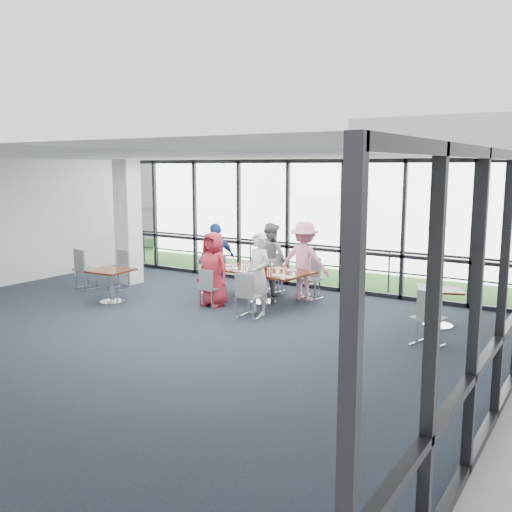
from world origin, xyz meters
The scene contains 40 objects.
floor centered at (0.00, 0.00, -0.01)m, with size 12.00×10.00×0.02m, color #1D232D.
ceiling centered at (0.00, 0.00, 3.20)m, with size 12.00×10.00×0.04m, color white.
curtain_wall_back centered at (0.00, 5.00, 1.60)m, with size 12.00×0.10×3.20m, color white.
curtain_wall_right centered at (6.00, 0.00, 1.60)m, with size 0.10×10.00×3.20m, color white.
structural_column centered at (-3.60, 3.00, 1.60)m, with size 0.50×0.50×3.20m, color silver.
apron centered at (0.00, 10.00, -0.02)m, with size 80.00×70.00×0.02m, color slate.
grass_strip centered at (0.00, 8.00, 0.01)m, with size 80.00×5.00×0.01m, color #345F28.
hangar_aux centered at (-18.00, 28.00, 2.00)m, with size 10.00×6.00×4.00m, color silver.
guard_rail centered at (0.00, 5.60, 0.50)m, with size 0.06×0.06×12.00m, color #2D2D33.
main_table centered at (0.50, 3.02, 0.64)m, with size 2.27×1.44×0.75m.
side_table_left centered at (-2.36, 1.20, 0.63)m, with size 0.91×0.91×0.75m.
side_table_right centered at (4.33, 3.20, 0.62)m, with size 1.04×1.04×0.75m.
diner_near_left centered at (-0.26, 2.19, 0.82)m, with size 0.80×0.52×1.63m, color #B92534.
diner_near_right centered at (0.97, 2.09, 0.85)m, with size 0.62×0.45×1.70m, color white.
diner_far_left centered at (0.17, 3.92, 0.85)m, with size 0.83×0.51×1.71m, color gray.
diner_far_right centered at (1.13, 3.78, 0.90)m, with size 1.16×0.60×1.79m, color pink.
diner_end centered at (-0.86, 3.12, 0.85)m, with size 1.00×0.55×1.71m, color #204B99.
chair_main_nl centered at (-0.27, 2.08, 0.41)m, with size 0.40×0.40×0.83m, color gray, non-canonical shape.
chair_main_nr centered at (0.95, 1.82, 0.45)m, with size 0.44×0.44×0.90m, color gray, non-canonical shape.
chair_main_fl centered at (0.11, 4.19, 0.44)m, with size 0.43×0.43×0.89m, color gray, non-canonical shape.
chair_main_fr centered at (1.22, 3.94, 0.46)m, with size 0.45×0.45×0.91m, color gray, non-canonical shape.
chair_main_end centered at (-1.02, 3.17, 0.46)m, with size 0.45×0.45×0.91m, color gray, non-canonical shape.
chair_spare_la centered at (-3.97, 1.87, 0.50)m, with size 0.49×0.49×0.99m, color gray, non-canonical shape.
chair_spare_lb centered at (-3.25, 2.25, 0.47)m, with size 0.46×0.46×0.93m, color gray, non-canonical shape.
chair_spare_r centered at (4.50, 1.88, 0.48)m, with size 0.47×0.47×0.96m, color gray, non-canonical shape.
plate_nl centered at (-0.14, 2.75, 0.76)m, with size 0.26×0.26×0.01m, color white.
plate_nr centered at (1.10, 2.61, 0.76)m, with size 0.26×0.26×0.01m, color white.
plate_fl centered at (-0.01, 3.45, 0.76)m, with size 0.27×0.27×0.01m, color white.
plate_fr centered at (1.08, 3.28, 0.76)m, with size 0.25×0.25×0.01m, color white.
plate_end centered at (-0.44, 3.10, 0.76)m, with size 0.27×0.27×0.01m, color white.
tumbler_a centered at (0.17, 2.77, 0.82)m, with size 0.07×0.07×0.13m, color white.
tumbler_b centered at (0.82, 2.73, 0.82)m, with size 0.07×0.07×0.14m, color white.
tumbler_c centered at (0.56, 3.34, 0.82)m, with size 0.07×0.07×0.14m, color white.
tumbler_d centered at (-0.29, 2.99, 0.81)m, with size 0.06×0.06×0.13m, color white.
menu_a centered at (0.23, 2.61, 0.75)m, with size 0.27×0.19×0.00m, color white.
menu_b centered at (1.36, 2.61, 0.75)m, with size 0.32×0.23×0.00m, color white.
menu_c centered at (0.72, 3.37, 0.75)m, with size 0.31×0.22×0.00m, color white.
condiment_caddy centered at (0.55, 3.11, 0.77)m, with size 0.10×0.07×0.04m, color black.
ketchup_bottle centered at (0.57, 3.03, 0.84)m, with size 0.06×0.06×0.18m, color #980400.
green_bottle centered at (0.64, 3.05, 0.85)m, with size 0.05×0.05×0.20m, color #196B28.
Camera 1 is at (7.08, -7.57, 3.03)m, focal length 40.00 mm.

